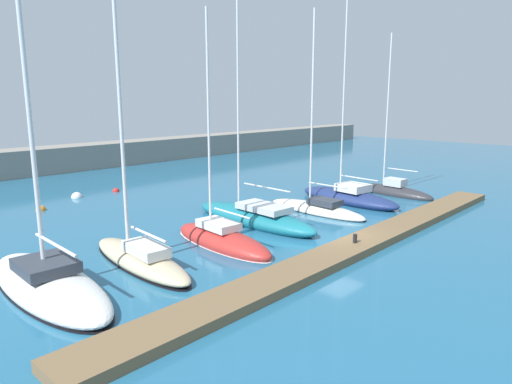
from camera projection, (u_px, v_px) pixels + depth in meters
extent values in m
plane|color=#236084|center=(335.00, 240.00, 24.33)|extent=(120.00, 120.00, 0.00)
cube|color=brown|center=(362.00, 243.00, 23.21)|extent=(31.64, 1.93, 0.39)
cube|color=gray|center=(55.00, 159.00, 46.54)|extent=(108.00, 3.49, 2.56)
ellipsoid|color=white|center=(48.00, 285.00, 17.92)|extent=(3.19, 9.26, 1.18)
ellipsoid|color=black|center=(49.00, 290.00, 17.96)|extent=(3.22, 9.35, 0.12)
cylinder|color=silver|center=(25.00, 73.00, 16.49)|extent=(0.18, 0.18, 14.89)
cylinder|color=silver|center=(55.00, 245.00, 16.78)|extent=(0.28, 3.63, 0.13)
cube|color=#333842|center=(46.00, 265.00, 17.81)|extent=(2.02, 2.43, 0.44)
ellipsoid|color=beige|center=(140.00, 260.00, 20.73)|extent=(2.62, 7.95, 0.88)
ellipsoid|color=black|center=(140.00, 264.00, 20.77)|extent=(2.64, 8.03, 0.12)
cylinder|color=silver|center=(119.00, 91.00, 20.05)|extent=(0.17, 0.17, 14.02)
cylinder|color=silver|center=(148.00, 234.00, 19.81)|extent=(0.40, 3.00, 0.12)
cube|color=silver|center=(146.00, 249.00, 20.14)|extent=(1.39, 2.51, 0.44)
ellipsoid|color=#B72D28|center=(222.00, 241.00, 23.52)|extent=(2.74, 7.29, 1.26)
ellipsoid|color=silver|center=(222.00, 244.00, 23.56)|extent=(2.77, 7.37, 0.12)
cylinder|color=silver|center=(209.00, 121.00, 23.01)|extent=(0.12, 0.12, 10.85)
cylinder|color=silver|center=(232.00, 213.00, 22.60)|extent=(0.34, 2.75, 0.09)
cube|color=silver|center=(218.00, 225.00, 23.57)|extent=(1.52, 2.40, 0.39)
ellipsoid|color=#19707F|center=(253.00, 218.00, 27.61)|extent=(2.79, 9.64, 1.25)
cylinder|color=silver|center=(238.00, 78.00, 26.87)|extent=(0.12, 0.12, 15.15)
cylinder|color=silver|center=(266.00, 187.00, 26.45)|extent=(0.25, 3.71, 0.08)
cube|color=silver|center=(264.00, 207.00, 26.83)|extent=(1.81, 3.28, 0.35)
ellipsoid|color=silver|center=(316.00, 210.00, 30.42)|extent=(2.17, 7.59, 0.91)
ellipsoid|color=black|center=(316.00, 211.00, 30.44)|extent=(2.19, 7.67, 0.12)
cylinder|color=silver|center=(312.00, 109.00, 29.45)|extent=(0.13, 0.13, 12.24)
cylinder|color=silver|center=(327.00, 185.00, 29.48)|extent=(0.19, 2.92, 0.09)
cube|color=#333842|center=(325.00, 202.00, 29.80)|extent=(1.33, 2.10, 0.39)
ellipsoid|color=navy|center=(348.00, 198.00, 33.16)|extent=(3.43, 8.53, 1.12)
cylinder|color=silver|center=(344.00, 77.00, 32.01)|extent=(0.12, 0.12, 15.85)
cylinder|color=silver|center=(359.00, 178.00, 32.17)|extent=(0.43, 3.12, 0.08)
cube|color=silver|center=(353.00, 187.00, 32.69)|extent=(2.03, 2.21, 0.52)
ellipsoid|color=#2D2D33|center=(393.00, 193.00, 35.85)|extent=(2.28, 6.83, 1.13)
cylinder|color=silver|center=(387.00, 111.00, 35.21)|extent=(0.12, 0.12, 11.41)
cylinder|color=silver|center=(402.00, 170.00, 34.95)|extent=(0.28, 2.51, 0.08)
cube|color=silver|center=(395.00, 182.00, 35.55)|extent=(1.12, 1.58, 0.59)
sphere|color=orange|center=(41.00, 210.00, 30.78)|extent=(0.66, 0.66, 0.66)
sphere|color=white|center=(77.00, 197.00, 34.76)|extent=(0.82, 0.82, 0.82)
sphere|color=red|center=(116.00, 191.00, 36.98)|extent=(0.56, 0.56, 0.56)
cylinder|color=black|center=(355.00, 238.00, 22.59)|extent=(0.20, 0.20, 0.44)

